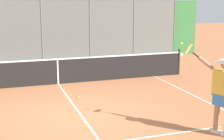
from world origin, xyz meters
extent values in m
plane|color=#B76B42|center=(0.00, 0.00, 0.00)|extent=(60.00, 60.00, 0.00)
cube|color=white|center=(0.00, -0.89, 0.00)|extent=(0.05, 5.52, 0.01)
cylinder|color=slate|center=(-7.22, -8.02, 1.57)|extent=(0.07, 0.07, 3.13)
cylinder|color=slate|center=(-4.81, -8.02, 1.57)|extent=(0.07, 0.07, 3.13)
cylinder|color=slate|center=(-2.41, -8.02, 1.57)|extent=(0.07, 0.07, 3.13)
cylinder|color=slate|center=(0.00, -8.02, 1.57)|extent=(0.07, 0.07, 3.13)
cube|color=slate|center=(0.00, -8.02, 1.57)|extent=(14.43, 0.02, 3.13)
cube|color=#387A3D|center=(0.00, -8.67, 1.51)|extent=(17.43, 0.90, 3.02)
cube|color=#ADADA8|center=(0.00, -7.84, 0.07)|extent=(15.43, 0.18, 0.15)
cylinder|color=#2D2D2D|center=(-5.05, -3.65, 0.54)|extent=(0.09, 0.09, 1.07)
cube|color=black|center=(0.00, -3.65, 0.46)|extent=(10.02, 0.02, 0.91)
cube|color=white|center=(0.00, -3.65, 0.94)|extent=(10.02, 0.04, 0.05)
cube|color=white|center=(0.00, -3.65, 0.46)|extent=(0.05, 0.04, 0.91)
cube|color=silver|center=(-2.71, 2.15, 0.04)|extent=(0.20, 0.28, 0.09)
cylinder|color=#A87A5B|center=(-2.71, 2.15, 0.50)|extent=(0.13, 0.13, 0.82)
cube|color=#3D7AC6|center=(-2.76, 2.28, 0.83)|extent=(0.36, 0.48, 0.26)
cube|color=gold|center=(-2.76, 2.28, 1.21)|extent=(0.38, 0.55, 0.60)
cylinder|color=#A87A5B|center=(-2.54, 1.86, 1.62)|extent=(0.31, 0.37, 0.30)
cube|color=white|center=(-2.71, 2.16, 1.69)|extent=(0.26, 0.26, 0.02)
cylinder|color=black|center=(-2.38, 1.66, 1.79)|extent=(0.13, 0.15, 0.13)
torus|color=gold|center=(-2.27, 1.52, 1.92)|extent=(0.34, 0.33, 0.26)
cylinder|color=silver|center=(-2.27, 1.52, 1.92)|extent=(0.28, 0.26, 0.21)
sphere|color=#C1D138|center=(-2.15, 1.37, 2.04)|extent=(0.07, 0.07, 0.07)
sphere|color=#D6E042|center=(-0.29, -1.63, 0.03)|extent=(0.07, 0.07, 0.07)
camera|label=1|loc=(1.93, 8.28, 3.05)|focal=53.13mm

